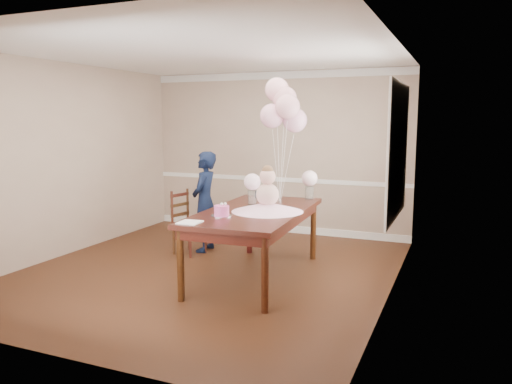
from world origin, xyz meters
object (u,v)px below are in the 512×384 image
Objects in this scene: dining_table_top at (256,212)px; dining_chair_seat at (189,226)px; birthday_cake at (222,210)px; woman at (205,202)px.

dining_table_top reaches higher than dining_chair_seat.
birthday_cake is 1.69m from woman.
birthday_cake is at bearing 27.96° from woman.
dining_chair_seat is (-1.09, 1.15, -0.50)m from birthday_cake.
woman is (-0.97, 1.38, -0.17)m from birthday_cake.
dining_chair_seat is 0.42m from woman.
woman is at bearing 140.52° from dining_table_top.
dining_table_top is 1.46m from woman.
woman is at bearing 73.76° from dining_chair_seat.
dining_table_top is 1.53× the size of woman.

